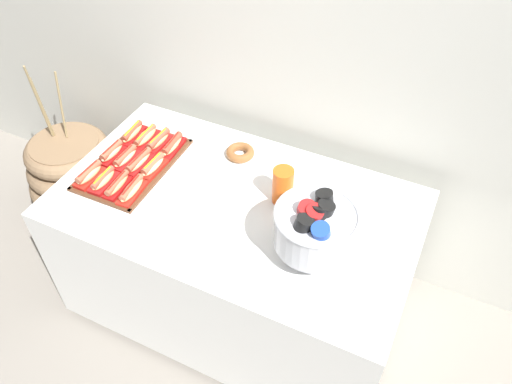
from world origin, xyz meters
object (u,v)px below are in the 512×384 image
object	(u,v)px
hot_dog_1	(103,180)
hot_dog_6	(139,162)
punch_bowl	(315,227)
hot_dog_11	(172,145)
donut	(240,152)
serving_tray	(133,165)
hot_dog_5	(125,158)
hot_dog_2	(118,185)
hot_dog_0	(89,174)
buffet_table	(237,255)
cup_stack	(283,186)
hot_dog_8	(133,133)
hot_dog_4	(112,152)
hot_dog_3	(132,190)
hot_dog_7	(153,166)
hot_dog_9	(146,137)
hot_dog_10	(159,141)
floor_vase	(75,175)

from	to	relation	value
hot_dog_1	hot_dog_6	world-z (taller)	hot_dog_6
hot_dog_6	punch_bowl	bearing A→B (deg)	-8.35
hot_dog_11	donut	bearing A→B (deg)	19.34
serving_tray	hot_dog_6	bearing A→B (deg)	0.92
hot_dog_5	hot_dog_1	bearing A→B (deg)	-89.08
donut	hot_dog_6	bearing A→B (deg)	-144.04
serving_tray	hot_dog_1	distance (m)	0.17
serving_tray	hot_dog_2	distance (m)	0.17
serving_tray	hot_dog_0	distance (m)	0.20
buffet_table	hot_dog_6	bearing A→B (deg)	178.88
hot_dog_6	hot_dog_1	bearing A→B (deg)	-113.53
cup_stack	hot_dog_8	bearing A→B (deg)	174.80
hot_dog_4	punch_bowl	distance (m)	1.06
hot_dog_2	hot_dog_3	world-z (taller)	hot_dog_3
buffet_table	hot_dog_3	size ratio (longest dim) A/B	8.60
cup_stack	hot_dog_11	bearing A→B (deg)	172.52
hot_dog_7	hot_dog_9	bearing A→B (deg)	133.19
hot_dog_4	buffet_table	bearing A→B (deg)	-0.64
hot_dog_1	cup_stack	bearing A→B (deg)	18.85
hot_dog_8	buffet_table	bearing A→B (deg)	-14.89
hot_dog_3	punch_bowl	xyz separation A→B (m)	(0.81, 0.03, 0.12)
hot_dog_10	cup_stack	xyz separation A→B (m)	(0.67, -0.08, 0.05)
hot_dog_8	hot_dog_10	size ratio (longest dim) A/B	1.08
hot_dog_10	hot_dog_11	world-z (taller)	hot_dog_10
hot_dog_1	hot_dog_10	distance (m)	0.34
hot_dog_6	hot_dog_7	world-z (taller)	hot_dog_7
hot_dog_2	punch_bowl	xyz separation A→B (m)	(0.89, 0.03, 0.13)
punch_bowl	hot_dog_1	bearing A→B (deg)	-177.90
hot_dog_2	donut	world-z (taller)	hot_dog_2
hot_dog_3	hot_dog_5	size ratio (longest dim) A/B	1.13
hot_dog_11	punch_bowl	world-z (taller)	punch_bowl
hot_dog_6	punch_bowl	xyz separation A→B (m)	(0.89, -0.13, 0.12)
punch_bowl	serving_tray	bearing A→B (deg)	172.02
serving_tray	donut	bearing A→B (deg)	33.47
hot_dog_4	cup_stack	world-z (taller)	cup_stack
hot_dog_4	hot_dog_10	bearing A→B (deg)	48.64
hot_dog_1	hot_dog_4	distance (m)	0.18
hot_dog_8	donut	world-z (taller)	hot_dog_8
hot_dog_0	hot_dog_4	distance (m)	0.17
buffet_table	hot_dog_7	bearing A→B (deg)	178.52
floor_vase	hot_dog_1	size ratio (longest dim) A/B	6.32
floor_vase	hot_dog_11	distance (m)	0.98
hot_dog_10	punch_bowl	world-z (taller)	punch_bowl
hot_dog_3	hot_dog_7	world-z (taller)	hot_dog_7
serving_tray	hot_dog_4	xyz separation A→B (m)	(-0.11, -0.00, 0.03)
punch_bowl	hot_dog_8	bearing A→B (deg)	164.30
hot_dog_8	hot_dog_0	bearing A→B (deg)	-89.08
hot_dog_1	donut	bearing A→B (deg)	44.40
hot_dog_1	hot_dog_6	xyz separation A→B (m)	(0.07, 0.17, 0.00)
hot_dog_3	cup_stack	bearing A→B (deg)	22.96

